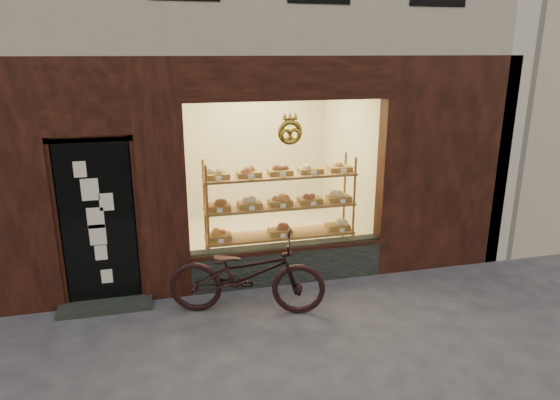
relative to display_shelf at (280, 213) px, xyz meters
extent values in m
plane|color=#37363F|center=(-0.45, -2.55, -0.89)|extent=(90.00, 90.00, 0.00)
cube|color=black|center=(0.00, -0.42, -0.62)|extent=(2.70, 0.25, 0.55)
cube|color=black|center=(-2.45, -0.49, 0.21)|extent=(0.90, 0.04, 2.15)
cube|color=black|center=(-2.45, -0.65, -0.85)|extent=(1.15, 0.35, 0.08)
torus|color=gold|center=(0.00, -0.53, 1.26)|extent=(0.33, 0.07, 0.33)
cube|color=brown|center=(0.00, 0.00, -0.84)|extent=(2.20, 0.45, 0.04)
cube|color=brown|center=(0.00, 0.00, -0.34)|extent=(2.20, 0.45, 0.03)
cube|color=brown|center=(0.00, 0.00, 0.11)|extent=(2.20, 0.45, 0.04)
cube|color=brown|center=(0.00, 0.00, 0.56)|extent=(2.20, 0.45, 0.04)
cylinder|color=brown|center=(-1.07, -0.19, -0.04)|extent=(0.04, 0.04, 1.70)
cylinder|color=brown|center=(1.07, -0.19, -0.04)|extent=(0.04, 0.04, 1.70)
cylinder|color=brown|center=(-1.07, 0.20, -0.04)|extent=(0.04, 0.04, 1.70)
cylinder|color=brown|center=(1.07, 0.20, -0.04)|extent=(0.04, 0.04, 1.70)
cube|color=brown|center=(-0.90, 0.00, -0.29)|extent=(0.34, 0.24, 0.07)
sphere|color=orange|center=(-0.90, 0.00, -0.21)|extent=(0.11, 0.11, 0.11)
cube|color=white|center=(-0.90, -0.18, -0.29)|extent=(0.07, 0.01, 0.05)
cube|color=brown|center=(0.00, 0.00, -0.29)|extent=(0.34, 0.24, 0.07)
sphere|color=brown|center=(0.00, 0.00, -0.21)|extent=(0.11, 0.11, 0.11)
cube|color=white|center=(0.00, -0.18, -0.29)|extent=(0.07, 0.01, 0.05)
cube|color=brown|center=(0.90, 0.00, -0.29)|extent=(0.34, 0.24, 0.07)
sphere|color=tan|center=(0.90, 0.00, -0.21)|extent=(0.11, 0.11, 0.11)
cube|color=white|center=(0.90, -0.18, -0.29)|extent=(0.08, 0.01, 0.05)
cube|color=brown|center=(-0.90, 0.00, 0.16)|extent=(0.34, 0.24, 0.07)
sphere|color=brown|center=(-0.90, 0.00, 0.24)|extent=(0.11, 0.11, 0.11)
cube|color=white|center=(-0.90, -0.18, 0.16)|extent=(0.07, 0.01, 0.06)
cube|color=brown|center=(-0.45, 0.00, 0.16)|extent=(0.34, 0.24, 0.07)
sphere|color=tan|center=(-0.45, 0.00, 0.24)|extent=(0.11, 0.11, 0.11)
cube|color=white|center=(-0.45, -0.18, 0.16)|extent=(0.07, 0.01, 0.06)
cube|color=brown|center=(0.00, 0.00, 0.16)|extent=(0.34, 0.24, 0.07)
sphere|color=orange|center=(0.00, 0.00, 0.24)|extent=(0.11, 0.11, 0.11)
cube|color=white|center=(0.00, -0.18, 0.16)|extent=(0.07, 0.01, 0.06)
cube|color=brown|center=(0.45, 0.00, 0.16)|extent=(0.34, 0.24, 0.07)
sphere|color=brown|center=(0.45, 0.00, 0.24)|extent=(0.11, 0.11, 0.11)
cube|color=white|center=(0.45, -0.18, 0.16)|extent=(0.07, 0.01, 0.06)
cube|color=brown|center=(0.90, 0.00, 0.16)|extent=(0.34, 0.24, 0.07)
sphere|color=tan|center=(0.90, 0.00, 0.24)|extent=(0.11, 0.11, 0.11)
cube|color=white|center=(0.90, -0.18, 0.16)|extent=(0.08, 0.01, 0.06)
cube|color=brown|center=(-0.90, 0.00, 0.61)|extent=(0.34, 0.24, 0.07)
sphere|color=tan|center=(-0.90, 0.00, 0.69)|extent=(0.11, 0.11, 0.11)
cube|color=white|center=(-0.90, -0.18, 0.61)|extent=(0.07, 0.01, 0.06)
cube|color=brown|center=(-0.45, 0.00, 0.61)|extent=(0.34, 0.24, 0.07)
sphere|color=orange|center=(-0.45, 0.00, 0.69)|extent=(0.11, 0.11, 0.11)
cube|color=white|center=(-0.45, -0.18, 0.61)|extent=(0.07, 0.01, 0.06)
cube|color=brown|center=(0.00, 0.00, 0.61)|extent=(0.34, 0.24, 0.07)
sphere|color=brown|center=(0.00, 0.00, 0.69)|extent=(0.11, 0.11, 0.11)
cube|color=white|center=(0.00, -0.18, 0.61)|extent=(0.07, 0.01, 0.06)
cube|color=brown|center=(0.45, 0.00, 0.61)|extent=(0.34, 0.24, 0.07)
sphere|color=tan|center=(0.45, 0.00, 0.69)|extent=(0.11, 0.11, 0.11)
cube|color=white|center=(0.45, -0.18, 0.61)|extent=(0.07, 0.01, 0.06)
cube|color=brown|center=(0.90, 0.00, 0.61)|extent=(0.34, 0.24, 0.07)
sphere|color=orange|center=(0.90, 0.00, 0.69)|extent=(0.11, 0.11, 0.11)
cube|color=white|center=(0.90, -0.18, 0.61)|extent=(0.08, 0.01, 0.06)
imported|color=black|center=(-0.71, -1.14, -0.38)|extent=(2.06, 1.20, 1.02)
camera|label=1|loc=(-1.68, -6.71, 2.26)|focal=32.00mm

